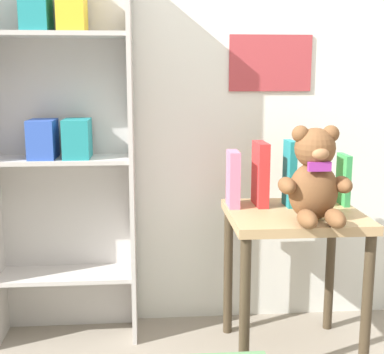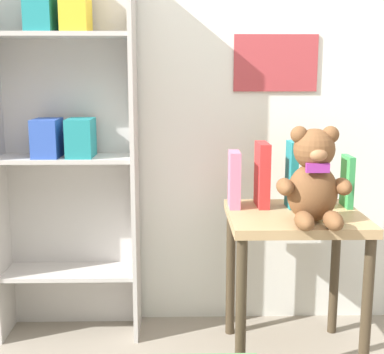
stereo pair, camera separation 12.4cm
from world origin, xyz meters
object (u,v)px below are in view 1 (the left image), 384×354
(book_standing_pink, at_px, (233,179))
(book_standing_yellow, at_px, (317,174))
(display_table, at_px, (294,237))
(bookshelf_side, at_px, (62,135))
(teddy_bear, at_px, (315,178))
(book_standing_teal, at_px, (290,174))
(book_standing_red, at_px, (260,174))
(book_standing_green, at_px, (343,179))

(book_standing_pink, height_order, book_standing_yellow, book_standing_yellow)
(display_table, bearing_deg, book_standing_pink, 155.34)
(bookshelf_side, bearing_deg, book_standing_pink, -12.72)
(bookshelf_side, distance_m, teddy_bear, 1.05)
(teddy_bear, height_order, book_standing_teal, teddy_bear)
(teddy_bear, bearing_deg, book_standing_pink, 137.42)
(book_standing_yellow, bearing_deg, teddy_bear, -107.85)
(bookshelf_side, xyz_separation_m, teddy_bear, (0.97, -0.40, -0.12))
(teddy_bear, distance_m, book_standing_pink, 0.36)
(bookshelf_side, bearing_deg, display_table, -15.82)
(bookshelf_side, xyz_separation_m, book_standing_red, (0.82, -0.15, -0.15))
(book_standing_pink, distance_m, book_standing_green, 0.46)
(book_standing_pink, distance_m, book_standing_yellow, 0.35)
(book_standing_red, bearing_deg, book_standing_green, -3.75)
(display_table, height_order, teddy_bear, teddy_bear)
(bookshelf_side, height_order, display_table, bookshelf_side)
(book_standing_teal, bearing_deg, display_table, -92.17)
(book_standing_red, xyz_separation_m, book_standing_green, (0.35, -0.02, -0.03))
(display_table, distance_m, book_standing_yellow, 0.28)
(book_standing_pink, bearing_deg, teddy_bear, -42.14)
(teddy_bear, xyz_separation_m, book_standing_red, (-0.15, 0.25, -0.03))
(book_standing_yellow, bearing_deg, book_standing_pink, -179.74)
(teddy_bear, distance_m, book_standing_red, 0.29)
(display_table, relative_size, book_standing_teal, 2.25)
(bookshelf_side, height_order, teddy_bear, bookshelf_side)
(display_table, height_order, book_standing_teal, book_standing_teal)
(book_standing_yellow, height_order, book_standing_green, book_standing_yellow)
(display_table, bearing_deg, book_standing_red, 134.15)
(book_standing_pink, xyz_separation_m, book_standing_yellow, (0.35, -0.01, 0.02))
(book_standing_red, bearing_deg, bookshelf_side, 168.91)
(teddy_bear, relative_size, book_standing_pink, 1.54)
(teddy_bear, bearing_deg, book_standing_teal, 98.02)
(book_standing_pink, relative_size, book_standing_yellow, 0.87)
(teddy_bear, xyz_separation_m, book_standing_pink, (-0.26, 0.24, -0.05))
(book_standing_green, bearing_deg, book_standing_red, 176.93)
(book_standing_teal, bearing_deg, book_standing_red, 165.33)
(bookshelf_side, distance_m, book_standing_yellow, 1.07)
(book_standing_green, bearing_deg, display_table, -156.44)
(teddy_bear, relative_size, book_standing_yellow, 1.34)
(book_standing_teal, xyz_separation_m, book_standing_yellow, (0.12, 0.00, -0.00))
(display_table, distance_m, book_standing_green, 0.33)
(book_standing_pink, bearing_deg, book_standing_yellow, -1.14)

